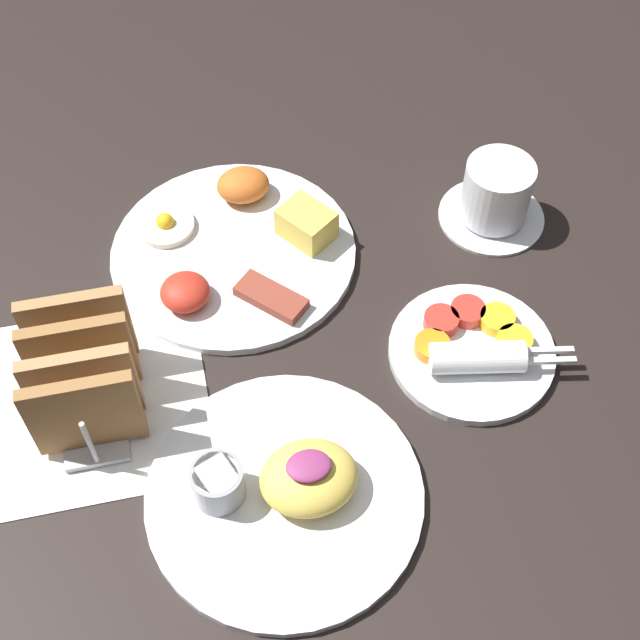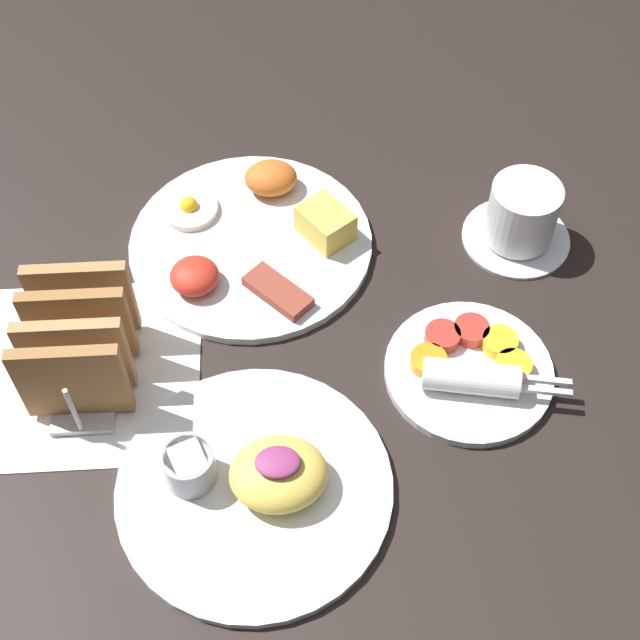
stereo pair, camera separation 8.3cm
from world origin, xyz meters
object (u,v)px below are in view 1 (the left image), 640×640
(plate_condiments, at_px, (473,348))
(plate_foreground, at_px, (284,489))
(coffee_cup, at_px, (496,195))
(plate_breakfast, at_px, (236,246))
(toast_rack, at_px, (83,373))

(plate_condiments, distance_m, plate_foreground, 0.24)
(plate_foreground, height_order, coffee_cup, coffee_cup)
(plate_breakfast, distance_m, coffee_cup, 0.29)
(plate_foreground, distance_m, coffee_cup, 0.41)
(toast_rack, relative_size, coffee_cup, 1.23)
(plate_condiments, relative_size, plate_foreground, 0.70)
(plate_breakfast, distance_m, plate_foreground, 0.30)
(plate_foreground, relative_size, coffee_cup, 2.11)
(plate_breakfast, bearing_deg, plate_foreground, -90.66)
(toast_rack, bearing_deg, coffee_cup, 18.10)
(plate_breakfast, relative_size, toast_rack, 1.81)
(coffee_cup, bearing_deg, toast_rack, -161.90)
(plate_foreground, xyz_separation_m, coffee_cup, (0.30, 0.29, 0.02))
(plate_breakfast, bearing_deg, toast_rack, -136.21)
(plate_breakfast, height_order, toast_rack, toast_rack)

